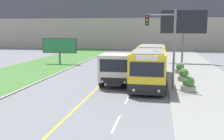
{
  "coord_description": "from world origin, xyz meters",
  "views": [
    {
      "loc": [
        4.78,
        -4.39,
        4.68
      ],
      "look_at": [
        1.1,
        15.7,
        1.4
      ],
      "focal_mm": 42.0,
      "sensor_mm": 36.0,
      "label": 1
    }
  ],
  "objects_px": {
    "dump_truck": "(118,69)",
    "planter_round_second": "(184,75)",
    "car_distant": "(154,58)",
    "billboard_large": "(183,23)",
    "planter_round_near": "(188,85)",
    "city_bus": "(150,65)",
    "traffic_light_mast": "(166,39)",
    "planter_round_third": "(180,69)",
    "billboard_small": "(59,46)"
  },
  "relations": [
    {
      "from": "dump_truck",
      "to": "planter_round_second",
      "type": "xyz_separation_m",
      "value": [
        5.49,
        2.55,
        -0.78
      ]
    },
    {
      "from": "car_distant",
      "to": "dump_truck",
      "type": "bearing_deg",
      "value": -100.25
    },
    {
      "from": "billboard_large",
      "to": "planter_round_near",
      "type": "height_order",
      "value": "billboard_large"
    },
    {
      "from": "city_bus",
      "to": "planter_round_near",
      "type": "bearing_deg",
      "value": -48.7
    },
    {
      "from": "billboard_large",
      "to": "planter_round_second",
      "type": "bearing_deg",
      "value": -93.73
    },
    {
      "from": "city_bus",
      "to": "planter_round_near",
      "type": "relative_size",
      "value": 10.09
    },
    {
      "from": "dump_truck",
      "to": "planter_round_near",
      "type": "bearing_deg",
      "value": -14.8
    },
    {
      "from": "traffic_light_mast",
      "to": "planter_round_third",
      "type": "relative_size",
      "value": 5.56
    },
    {
      "from": "billboard_large",
      "to": "planter_round_second",
      "type": "xyz_separation_m",
      "value": [
        -0.83,
        -12.74,
        -4.74
      ]
    },
    {
      "from": "city_bus",
      "to": "planter_round_second",
      "type": "height_order",
      "value": "city_bus"
    },
    {
      "from": "planter_round_near",
      "to": "dump_truck",
      "type": "bearing_deg",
      "value": 165.2
    },
    {
      "from": "dump_truck",
      "to": "planter_round_third",
      "type": "distance_m",
      "value": 8.56
    },
    {
      "from": "city_bus",
      "to": "planter_round_third",
      "type": "distance_m",
      "value": 5.58
    },
    {
      "from": "traffic_light_mast",
      "to": "dump_truck",
      "type": "bearing_deg",
      "value": 168.92
    },
    {
      "from": "city_bus",
      "to": "billboard_small",
      "type": "xyz_separation_m",
      "value": [
        -12.04,
        9.46,
        0.82
      ]
    },
    {
      "from": "billboard_small",
      "to": "car_distant",
      "type": "bearing_deg",
      "value": 14.82
    },
    {
      "from": "planter_round_second",
      "to": "car_distant",
      "type": "bearing_deg",
      "value": 103.32
    },
    {
      "from": "dump_truck",
      "to": "planter_round_near",
      "type": "distance_m",
      "value": 5.71
    },
    {
      "from": "dump_truck",
      "to": "car_distant",
      "type": "bearing_deg",
      "value": 79.75
    },
    {
      "from": "car_distant",
      "to": "traffic_light_mast",
      "type": "height_order",
      "value": "traffic_light_mast"
    },
    {
      "from": "traffic_light_mast",
      "to": "planter_round_second",
      "type": "xyz_separation_m",
      "value": [
        1.71,
        3.29,
        -3.29
      ]
    },
    {
      "from": "planter_round_near",
      "to": "billboard_small",
      "type": "bearing_deg",
      "value": 139.46
    },
    {
      "from": "billboard_small",
      "to": "planter_round_near",
      "type": "xyz_separation_m",
      "value": [
        14.98,
        -12.82,
        -1.77
      ]
    },
    {
      "from": "car_distant",
      "to": "traffic_light_mast",
      "type": "xyz_separation_m",
      "value": [
        1.13,
        -15.32,
        3.16
      ]
    },
    {
      "from": "car_distant",
      "to": "planter_round_second",
      "type": "xyz_separation_m",
      "value": [
        2.85,
        -12.03,
        -0.13
      ]
    },
    {
      "from": "car_distant",
      "to": "billboard_small",
      "type": "distance_m",
      "value": 12.67
    },
    {
      "from": "dump_truck",
      "to": "car_distant",
      "type": "relative_size",
      "value": 1.45
    },
    {
      "from": "dump_truck",
      "to": "billboard_small",
      "type": "xyz_separation_m",
      "value": [
        -9.51,
        11.37,
        1.01
      ]
    },
    {
      "from": "dump_truck",
      "to": "billboard_small",
      "type": "relative_size",
      "value": 1.35
    },
    {
      "from": "car_distant",
      "to": "planter_round_second",
      "type": "bearing_deg",
      "value": -76.68
    },
    {
      "from": "dump_truck",
      "to": "car_distant",
      "type": "xyz_separation_m",
      "value": [
        2.64,
        14.58,
        -0.65
      ]
    },
    {
      "from": "billboard_small",
      "to": "planter_round_third",
      "type": "relative_size",
      "value": 4.25
    },
    {
      "from": "planter_round_near",
      "to": "planter_round_third",
      "type": "height_order",
      "value": "planter_round_near"
    },
    {
      "from": "car_distant",
      "to": "city_bus",
      "type": "bearing_deg",
      "value": -90.48
    },
    {
      "from": "billboard_small",
      "to": "planter_round_near",
      "type": "height_order",
      "value": "billboard_small"
    },
    {
      "from": "billboard_large",
      "to": "planter_round_near",
      "type": "xyz_separation_m",
      "value": [
        -0.84,
        -16.74,
        -4.72
      ]
    },
    {
      "from": "city_bus",
      "to": "car_distant",
      "type": "distance_m",
      "value": 12.7
    },
    {
      "from": "planter_round_third",
      "to": "city_bus",
      "type": "bearing_deg",
      "value": -122.2
    },
    {
      "from": "city_bus",
      "to": "planter_round_second",
      "type": "distance_m",
      "value": 3.18
    },
    {
      "from": "city_bus",
      "to": "billboard_large",
      "type": "height_order",
      "value": "billboard_large"
    },
    {
      "from": "planter_round_near",
      "to": "planter_round_second",
      "type": "height_order",
      "value": "planter_round_near"
    },
    {
      "from": "planter_round_second",
      "to": "traffic_light_mast",
      "type": "bearing_deg",
      "value": -117.51
    },
    {
      "from": "traffic_light_mast",
      "to": "planter_round_third",
      "type": "bearing_deg",
      "value": 76.99
    },
    {
      "from": "dump_truck",
      "to": "billboard_small",
      "type": "distance_m",
      "value": 14.86
    },
    {
      "from": "traffic_light_mast",
      "to": "billboard_large",
      "type": "relative_size",
      "value": 0.86
    },
    {
      "from": "dump_truck",
      "to": "traffic_light_mast",
      "type": "xyz_separation_m",
      "value": [
        3.77,
        -0.74,
        2.51
      ]
    },
    {
      "from": "dump_truck",
      "to": "planter_round_third",
      "type": "xyz_separation_m",
      "value": [
        5.46,
        6.55,
        -0.78
      ]
    },
    {
      "from": "city_bus",
      "to": "dump_truck",
      "type": "height_order",
      "value": "city_bus"
    },
    {
      "from": "billboard_small",
      "to": "planter_round_second",
      "type": "height_order",
      "value": "billboard_small"
    },
    {
      "from": "dump_truck",
      "to": "planter_round_third",
      "type": "relative_size",
      "value": 5.72
    }
  ]
}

